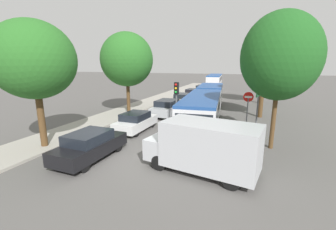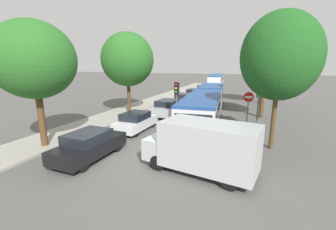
{
  "view_description": "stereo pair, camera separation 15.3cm",
  "coord_description": "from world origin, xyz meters",
  "px_view_note": "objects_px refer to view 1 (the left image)",
  "views": [
    {
      "loc": [
        5.61,
        -9.48,
        4.78
      ],
      "look_at": [
        0.2,
        5.12,
        1.2
      ],
      "focal_mm": 24.0,
      "sensor_mm": 36.0,
      "label": 1
    },
    {
      "loc": [
        5.75,
        -9.43,
        4.78
      ],
      "look_at": [
        0.2,
        5.12,
        1.2
      ],
      "focal_mm": 24.0,
      "sensor_mm": 36.0,
      "label": 2
    }
  ],
  "objects_px": {
    "tree_left_near": "(34,60)",
    "tree_right_far": "(262,65)",
    "queued_car_white": "(136,121)",
    "queued_car_tan": "(183,99)",
    "queued_car_black": "(90,145)",
    "traffic_light": "(176,94)",
    "articulated_bus": "(206,102)",
    "direction_sign_post": "(259,95)",
    "tree_right_mid": "(264,64)",
    "city_bus_rear": "(215,80)",
    "tree_right_near": "(282,59)",
    "queued_car_red": "(193,94)",
    "white_van": "(205,146)",
    "queued_car_green": "(202,89)",
    "no_entry_sign": "(248,105)",
    "tree_left_mid": "(127,60)",
    "queued_car_silver": "(167,108)"
  },
  "relations": [
    {
      "from": "queued_car_red",
      "to": "queued_car_white",
      "type": "bearing_deg",
      "value": -179.07
    },
    {
      "from": "queued_car_white",
      "to": "tree_left_near",
      "type": "bearing_deg",
      "value": 147.33
    },
    {
      "from": "queued_car_red",
      "to": "tree_left_near",
      "type": "relative_size",
      "value": 0.58
    },
    {
      "from": "queued_car_tan",
      "to": "tree_left_near",
      "type": "xyz_separation_m",
      "value": [
        -3.54,
        -16.02,
        4.25
      ]
    },
    {
      "from": "queued_car_silver",
      "to": "tree_left_mid",
      "type": "height_order",
      "value": "tree_left_mid"
    },
    {
      "from": "articulated_bus",
      "to": "queued_car_black",
      "type": "xyz_separation_m",
      "value": [
        -3.75,
        -11.34,
        -0.68
      ]
    },
    {
      "from": "direction_sign_post",
      "to": "tree_right_mid",
      "type": "height_order",
      "value": "tree_right_mid"
    },
    {
      "from": "queued_car_white",
      "to": "white_van",
      "type": "bearing_deg",
      "value": -126.43
    },
    {
      "from": "queued_car_black",
      "to": "traffic_light",
      "type": "xyz_separation_m",
      "value": [
        2.15,
        7.47,
        1.77
      ]
    },
    {
      "from": "queued_car_black",
      "to": "tree_right_far",
      "type": "height_order",
      "value": "tree_right_far"
    },
    {
      "from": "queued_car_white",
      "to": "tree_left_mid",
      "type": "xyz_separation_m",
      "value": [
        -3.43,
        4.91,
        4.45
      ]
    },
    {
      "from": "queued_car_white",
      "to": "direction_sign_post",
      "type": "relative_size",
      "value": 1.1
    },
    {
      "from": "queued_car_silver",
      "to": "tree_right_near",
      "type": "xyz_separation_m",
      "value": [
        8.63,
        -5.8,
        4.26
      ]
    },
    {
      "from": "traffic_light",
      "to": "tree_right_far",
      "type": "bearing_deg",
      "value": 159.7
    },
    {
      "from": "queued_car_green",
      "to": "tree_right_near",
      "type": "xyz_separation_m",
      "value": [
        8.75,
        -22.25,
        4.3
      ]
    },
    {
      "from": "queued_car_white",
      "to": "traffic_light",
      "type": "height_order",
      "value": "traffic_light"
    },
    {
      "from": "articulated_bus",
      "to": "queued_car_silver",
      "type": "distance_m",
      "value": 3.66
    },
    {
      "from": "queued_car_silver",
      "to": "tree_right_mid",
      "type": "xyz_separation_m",
      "value": [
        8.16,
        2.39,
        3.97
      ]
    },
    {
      "from": "city_bus_rear",
      "to": "tree_right_mid",
      "type": "relative_size",
      "value": 1.66
    },
    {
      "from": "city_bus_rear",
      "to": "tree_right_near",
      "type": "xyz_separation_m",
      "value": [
        8.84,
        -35.26,
        3.59
      ]
    },
    {
      "from": "queued_car_tan",
      "to": "tree_right_mid",
      "type": "distance_m",
      "value": 9.87
    },
    {
      "from": "no_entry_sign",
      "to": "direction_sign_post",
      "type": "height_order",
      "value": "direction_sign_post"
    },
    {
      "from": "queued_car_black",
      "to": "queued_car_white",
      "type": "xyz_separation_m",
      "value": [
        -0.17,
        5.2,
        -0.04
      ]
    },
    {
      "from": "queued_car_red",
      "to": "tree_right_far",
      "type": "bearing_deg",
      "value": -89.53
    },
    {
      "from": "queued_car_green",
      "to": "direction_sign_post",
      "type": "relative_size",
      "value": 1.14
    },
    {
      "from": "queued_car_red",
      "to": "direction_sign_post",
      "type": "bearing_deg",
      "value": -146.38
    },
    {
      "from": "tree_left_near",
      "to": "tree_right_far",
      "type": "relative_size",
      "value": 1.05
    },
    {
      "from": "tree_right_far",
      "to": "tree_right_near",
      "type": "bearing_deg",
      "value": -88.61
    },
    {
      "from": "queued_car_silver",
      "to": "queued_car_tan",
      "type": "xyz_separation_m",
      "value": [
        -0.2,
        5.76,
        -0.06
      ]
    },
    {
      "from": "queued_car_red",
      "to": "queued_car_green",
      "type": "distance_m",
      "value": 5.76
    },
    {
      "from": "queued_car_red",
      "to": "articulated_bus",
      "type": "bearing_deg",
      "value": -157.79
    },
    {
      "from": "white_van",
      "to": "no_entry_sign",
      "type": "relative_size",
      "value": 1.86
    },
    {
      "from": "no_entry_sign",
      "to": "queued_car_tan",
      "type": "bearing_deg",
      "value": -138.66
    },
    {
      "from": "articulated_bus",
      "to": "queued_car_red",
      "type": "xyz_separation_m",
      "value": [
        -3.73,
        9.92,
        -0.69
      ]
    },
    {
      "from": "white_van",
      "to": "tree_right_near",
      "type": "bearing_deg",
      "value": -116.68
    },
    {
      "from": "direction_sign_post",
      "to": "tree_right_near",
      "type": "distance_m",
      "value": 4.53
    },
    {
      "from": "tree_left_mid",
      "to": "queued_car_white",
      "type": "bearing_deg",
      "value": -55.07
    },
    {
      "from": "queued_car_black",
      "to": "direction_sign_post",
      "type": "distance_m",
      "value": 11.81
    },
    {
      "from": "queued_car_green",
      "to": "direction_sign_post",
      "type": "height_order",
      "value": "direction_sign_post"
    },
    {
      "from": "tree_right_near",
      "to": "tree_left_near",
      "type": "bearing_deg",
      "value": -160.19
    },
    {
      "from": "tree_left_near",
      "to": "tree_left_mid",
      "type": "relative_size",
      "value": 0.92
    },
    {
      "from": "queued_car_green",
      "to": "queued_car_tan",
      "type": "bearing_deg",
      "value": -178.83
    },
    {
      "from": "queued_car_white",
      "to": "queued_car_tan",
      "type": "bearing_deg",
      "value": 0.54
    },
    {
      "from": "queued_car_white",
      "to": "tree_right_near",
      "type": "bearing_deg",
      "value": -91.17
    },
    {
      "from": "queued_car_black",
      "to": "traffic_light",
      "type": "bearing_deg",
      "value": -14.48
    },
    {
      "from": "city_bus_rear",
      "to": "queued_car_white",
      "type": "distance_m",
      "value": 34.84
    },
    {
      "from": "no_entry_sign",
      "to": "tree_right_far",
      "type": "relative_size",
      "value": 0.42
    },
    {
      "from": "queued_car_red",
      "to": "tree_right_far",
      "type": "distance_m",
      "value": 9.29
    },
    {
      "from": "no_entry_sign",
      "to": "tree_right_mid",
      "type": "relative_size",
      "value": 0.4
    },
    {
      "from": "white_van",
      "to": "traffic_light",
      "type": "relative_size",
      "value": 1.55
    }
  ]
}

